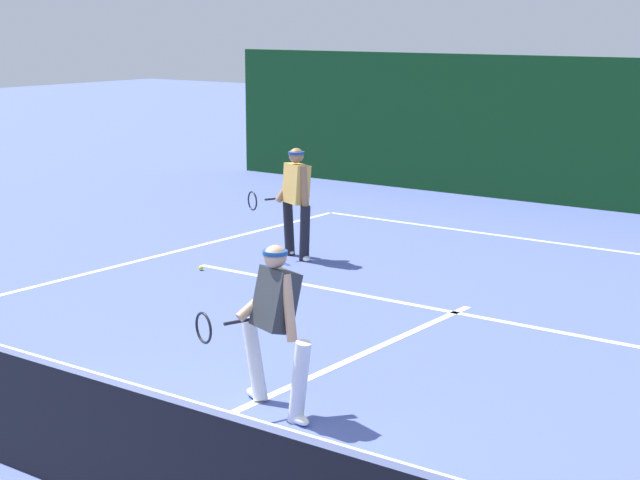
# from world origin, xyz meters

# --- Properties ---
(court_line_baseline_far) EXTENTS (10.35, 0.10, 0.01)m
(court_line_baseline_far) POSITION_xyz_m (0.00, 10.60, 0.00)
(court_line_baseline_far) COLOR white
(court_line_baseline_far) RESTS_ON ground_plane
(court_line_service) EXTENTS (8.44, 0.10, 0.01)m
(court_line_service) POSITION_xyz_m (0.00, 6.07, 0.00)
(court_line_service) COLOR white
(court_line_service) RESTS_ON ground_plane
(court_line_centre) EXTENTS (0.10, 6.40, 0.01)m
(court_line_centre) POSITION_xyz_m (0.00, 3.20, 0.00)
(court_line_centre) COLOR white
(court_line_centre) RESTS_ON ground_plane
(tennis_net) EXTENTS (11.34, 0.09, 1.11)m
(tennis_net) POSITION_xyz_m (0.00, 0.00, 0.52)
(tennis_net) COLOR #1E4723
(tennis_net) RESTS_ON ground_plane
(player_near) EXTENTS (1.12, 0.88, 1.57)m
(player_near) POSITION_xyz_m (0.28, 2.22, 0.86)
(player_near) COLOR silver
(player_near) RESTS_ON ground_plane
(player_far) EXTENTS (1.01, 0.82, 1.67)m
(player_far) POSITION_xyz_m (-3.42, 7.29, 0.92)
(player_far) COLOR black
(player_far) RESTS_ON ground_plane
(tennis_ball) EXTENTS (0.07, 0.07, 0.07)m
(tennis_ball) POSITION_xyz_m (-4.02, 5.84, 0.03)
(tennis_ball) COLOR #D1E033
(tennis_ball) RESTS_ON ground_plane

